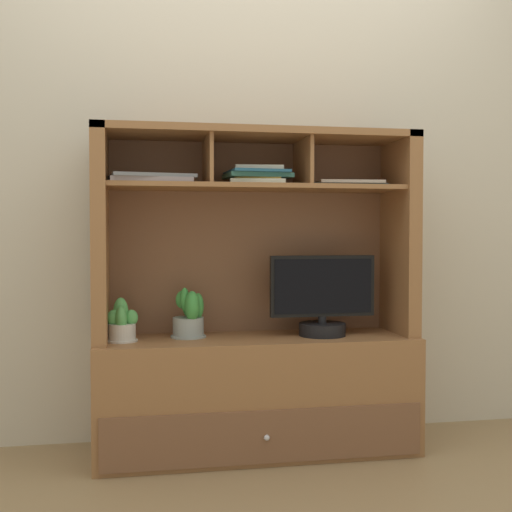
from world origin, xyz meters
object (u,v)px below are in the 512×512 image
(media_console, at_px, (256,354))
(magazine_stack_centre, at_px, (348,184))
(potted_fern, at_px, (121,324))
(tv_monitor, at_px, (322,302))
(magazine_stack_right, at_px, (151,179))
(potted_orchid, at_px, (190,316))
(magazine_stack_left, at_px, (257,176))

(media_console, distance_m, magazine_stack_centre, 0.86)
(media_console, distance_m, potted_fern, 0.60)
(tv_monitor, height_order, potted_fern, tv_monitor)
(media_console, relative_size, magazine_stack_right, 3.83)
(potted_fern, xyz_separation_m, magazine_stack_right, (0.13, -0.02, 0.60))
(potted_orchid, bearing_deg, media_console, -2.99)
(tv_monitor, xyz_separation_m, potted_orchid, (-0.58, 0.06, -0.06))
(media_console, relative_size, potted_fern, 7.65)
(potted_orchid, distance_m, magazine_stack_right, 0.61)
(magazine_stack_centre, bearing_deg, magazine_stack_left, -178.31)
(potted_orchid, xyz_separation_m, magazine_stack_left, (0.29, -0.03, 0.61))
(potted_orchid, bearing_deg, potted_fern, -169.75)
(media_console, bearing_deg, magazine_stack_centre, 0.18)
(media_console, height_order, potted_orchid, media_console)
(media_console, relative_size, magazine_stack_left, 4.85)
(magazine_stack_left, xyz_separation_m, magazine_stack_right, (-0.45, -0.04, -0.02))
(potted_orchid, xyz_separation_m, magazine_stack_right, (-0.16, -0.07, 0.59))
(potted_fern, bearing_deg, magazine_stack_left, 2.58)
(potted_orchid, bearing_deg, magazine_stack_centre, -1.11)
(potted_fern, bearing_deg, media_console, 3.68)
(potted_orchid, distance_m, magazine_stack_left, 0.67)
(magazine_stack_right, bearing_deg, magazine_stack_centre, 3.56)
(magazine_stack_right, bearing_deg, media_console, 6.67)
(tv_monitor, height_order, potted_orchid, tv_monitor)
(media_console, bearing_deg, magazine_stack_right, -173.33)
(potted_orchid, bearing_deg, magazine_stack_right, -157.29)
(tv_monitor, relative_size, magazine_stack_right, 1.28)
(potted_orchid, height_order, magazine_stack_left, magazine_stack_left)
(media_console, distance_m, potted_orchid, 0.33)
(potted_orchid, bearing_deg, tv_monitor, -5.56)
(tv_monitor, height_order, magazine_stack_right, magazine_stack_right)
(tv_monitor, xyz_separation_m, magazine_stack_right, (-0.74, -0.01, 0.53))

